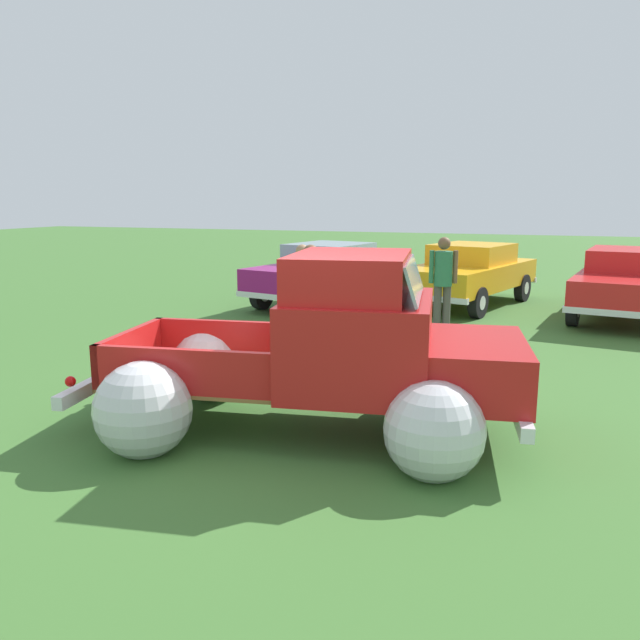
% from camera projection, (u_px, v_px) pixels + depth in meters
% --- Properties ---
extents(ground_plane, '(80.00, 80.00, 0.00)m').
position_uv_depth(ground_plane, '(299.00, 428.00, 6.80)').
color(ground_plane, '#3D6B2D').
extents(vintage_pickup_truck, '(4.86, 3.32, 1.96)m').
position_uv_depth(vintage_pickup_truck, '(335.00, 363.00, 6.58)').
color(vintage_pickup_truck, black).
rests_on(vintage_pickup_truck, ground).
extents(show_car_0, '(2.76, 4.58, 1.43)m').
position_uv_depth(show_car_0, '(326.00, 271.00, 14.72)').
color(show_car_0, black).
rests_on(show_car_0, ground).
extents(show_car_1, '(2.97, 4.65, 1.43)m').
position_uv_depth(show_car_1, '(469.00, 272.00, 14.55)').
color(show_car_1, black).
rests_on(show_car_1, ground).
extents(show_car_2, '(2.63, 4.91, 1.43)m').
position_uv_depth(show_car_2, '(630.00, 280.00, 13.06)').
color(show_car_2, black).
rests_on(show_car_2, ground).
extents(spectator_0, '(0.46, 0.51, 1.70)m').
position_uv_depth(spectator_0, '(302.00, 287.00, 10.81)').
color(spectator_0, navy).
rests_on(spectator_0, ground).
extents(spectator_1, '(0.53, 0.43, 1.77)m').
position_uv_depth(spectator_1, '(443.00, 278.00, 11.67)').
color(spectator_1, '#4C4742').
rests_on(spectator_1, ground).
extents(spectator_2, '(0.48, 0.48, 1.78)m').
position_uv_depth(spectator_2, '(311.00, 294.00, 9.59)').
color(spectator_2, '#4C4742').
rests_on(spectator_2, ground).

